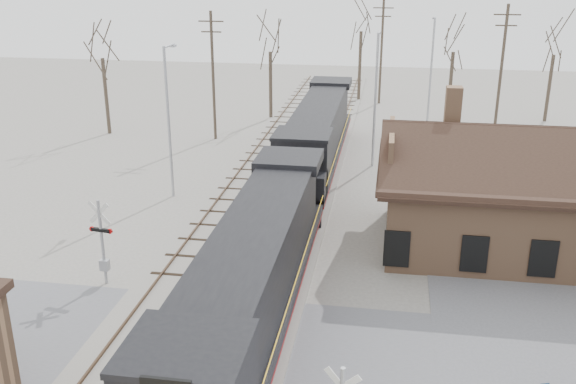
% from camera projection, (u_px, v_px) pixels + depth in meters
% --- Properties ---
extents(ground, '(140.00, 140.00, 0.00)m').
position_uv_depth(ground, '(243.00, 361.00, 23.60)').
color(ground, '#9E998F').
rests_on(ground, ground).
extents(road, '(60.00, 9.00, 0.03)m').
position_uv_depth(road, '(243.00, 361.00, 23.60)').
color(road, '#5D5D62').
rests_on(road, ground).
extents(track_main, '(3.40, 90.00, 0.24)m').
position_uv_depth(track_main, '(301.00, 211.00, 37.49)').
color(track_main, '#9E998F').
rests_on(track_main, ground).
extents(track_siding, '(3.40, 90.00, 0.24)m').
position_uv_depth(track_siding, '(226.00, 207.00, 38.17)').
color(track_siding, '#9E998F').
rests_on(track_siding, ground).
extents(depot, '(15.20, 9.31, 7.90)m').
position_uv_depth(depot, '(529.00, 204.00, 32.10)').
color(depot, '#956B4D').
rests_on(depot, ground).
extents(locomotive_lead, '(3.18, 21.27, 4.72)m').
position_uv_depth(locomotive_lead, '(248.00, 288.00, 23.75)').
color(locomotive_lead, black).
rests_on(locomotive_lead, ground).
extents(locomotive_trailing, '(3.18, 21.27, 4.47)m').
position_uv_depth(locomotive_trailing, '(317.00, 137.00, 43.73)').
color(locomotive_trailing, black).
rests_on(locomotive_trailing, ground).
extents(crossbuck_far, '(1.16, 0.30, 4.05)m').
position_uv_depth(crossbuck_far, '(103.00, 245.00, 28.66)').
color(crossbuck_far, '#A5A8AD').
rests_on(crossbuck_far, ground).
extents(streetlight_a, '(0.25, 2.04, 9.22)m').
position_uv_depth(streetlight_a, '(169.00, 115.00, 38.41)').
color(streetlight_a, '#A5A8AD').
rests_on(streetlight_a, ground).
extents(streetlight_b, '(0.25, 2.04, 9.31)m').
position_uv_depth(streetlight_b, '(376.00, 93.00, 44.31)').
color(streetlight_b, '#A5A8AD').
rests_on(streetlight_b, ground).
extents(streetlight_c, '(0.25, 2.04, 9.40)m').
position_uv_depth(streetlight_c, '(431.00, 68.00, 54.24)').
color(streetlight_c, '#A5A8AD').
rests_on(streetlight_c, ground).
extents(utility_pole_a, '(2.00, 0.24, 10.20)m').
position_uv_depth(utility_pole_a, '(213.00, 74.00, 50.99)').
color(utility_pole_a, '#382D23').
rests_on(utility_pole_a, ground).
extents(utility_pole_b, '(2.00, 0.24, 10.24)m').
position_uv_depth(utility_pole_b, '(381.00, 50.00, 63.92)').
color(utility_pole_b, '#382D23').
rests_on(utility_pole_b, ground).
extents(utility_pole_c, '(2.00, 0.24, 10.78)m').
position_uv_depth(utility_pole_c, '(501.00, 73.00, 49.84)').
color(utility_pole_c, '#382D23').
rests_on(utility_pole_c, ground).
extents(tree_a, '(4.21, 4.21, 10.32)m').
position_uv_depth(tree_a, '(101.00, 45.00, 51.96)').
color(tree_a, '#382D23').
rests_on(tree_a, ground).
extents(tree_b, '(4.07, 4.07, 9.97)m').
position_uv_depth(tree_b, '(270.00, 40.00, 57.14)').
color(tree_b, '#382D23').
rests_on(tree_b, ground).
extents(tree_c, '(4.70, 4.70, 11.52)m').
position_uv_depth(tree_c, '(362.00, 20.00, 64.35)').
color(tree_c, '#382D23').
rests_on(tree_c, ground).
extents(tree_d, '(4.12, 4.12, 10.09)m').
position_uv_depth(tree_d, '(454.00, 40.00, 56.47)').
color(tree_d, '#382D23').
rests_on(tree_d, ground).
extents(tree_e, '(3.99, 3.99, 9.77)m').
position_uv_depth(tree_e, '(555.00, 44.00, 56.18)').
color(tree_e, '#382D23').
rests_on(tree_e, ground).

